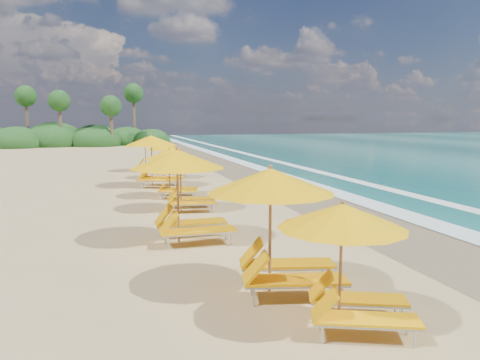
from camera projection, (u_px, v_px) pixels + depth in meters
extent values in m
plane|color=tan|center=(240.00, 212.00, 16.99)|extent=(160.00, 160.00, 0.00)
cube|color=olive|center=(337.00, 206.00, 18.10)|extent=(4.00, 160.00, 0.01)
cube|color=white|center=(370.00, 204.00, 18.52)|extent=(1.20, 160.00, 0.01)
cube|color=white|center=(432.00, 200.00, 19.35)|extent=(0.80, 160.00, 0.01)
cylinder|color=olive|center=(340.00, 267.00, 7.49)|extent=(0.05, 0.05, 2.06)
cone|color=#FFB305|center=(342.00, 216.00, 7.38)|extent=(2.75, 2.75, 0.41)
sphere|color=olive|center=(342.00, 202.00, 7.34)|extent=(0.07, 0.07, 0.07)
cylinder|color=olive|center=(270.00, 232.00, 9.04)|extent=(0.06, 0.06, 2.45)
cone|color=#FFB305|center=(270.00, 181.00, 8.91)|extent=(3.02, 3.02, 0.49)
sphere|color=olive|center=(271.00, 167.00, 8.87)|extent=(0.09, 0.09, 0.09)
cylinder|color=olive|center=(178.00, 197.00, 12.71)|extent=(0.06, 0.06, 2.56)
cone|color=#FFB305|center=(177.00, 159.00, 12.57)|extent=(2.65, 2.65, 0.51)
sphere|color=olive|center=(177.00, 149.00, 12.53)|extent=(0.09, 0.09, 0.09)
cylinder|color=olive|center=(181.00, 181.00, 17.12)|extent=(0.06, 0.06, 2.23)
cone|color=#FFB305|center=(180.00, 157.00, 17.00)|extent=(2.58, 2.58, 0.45)
sphere|color=olive|center=(180.00, 150.00, 16.96)|extent=(0.08, 0.08, 0.08)
cylinder|color=olive|center=(170.00, 174.00, 20.04)|extent=(0.05, 0.05, 2.09)
cone|color=#FFB305|center=(169.00, 154.00, 19.92)|extent=(2.55, 2.55, 0.42)
sphere|color=olive|center=(169.00, 149.00, 19.89)|extent=(0.07, 0.07, 0.07)
cylinder|color=olive|center=(152.00, 162.00, 23.17)|extent=(0.06, 0.06, 2.57)
cone|color=#FFB305|center=(151.00, 140.00, 23.03)|extent=(3.38, 3.38, 0.52)
sphere|color=olive|center=(151.00, 135.00, 22.99)|extent=(0.09, 0.09, 0.09)
cylinder|color=olive|center=(165.00, 161.00, 26.46)|extent=(0.05, 0.05, 2.03)
cone|color=#FFB305|center=(164.00, 146.00, 26.35)|extent=(2.78, 2.78, 0.41)
sphere|color=olive|center=(164.00, 142.00, 26.32)|extent=(0.07, 0.07, 0.07)
cylinder|color=olive|center=(145.00, 155.00, 29.94)|extent=(0.05, 0.05, 2.18)
cone|color=#FFB305|center=(145.00, 141.00, 29.82)|extent=(2.40, 2.40, 0.44)
sphere|color=olive|center=(145.00, 137.00, 29.79)|extent=(0.08, 0.08, 0.08)
ellipsoid|color=#163D14|center=(96.00, 141.00, 58.06)|extent=(6.40, 6.40, 4.16)
ellipsoid|color=#163D14|center=(54.00, 141.00, 57.61)|extent=(7.20, 7.20, 4.68)
ellipsoid|color=#163D14|center=(17.00, 143.00, 54.61)|extent=(6.00, 6.00, 3.90)
ellipsoid|color=#163D14|center=(127.00, 140.00, 61.08)|extent=(5.60, 5.60, 3.64)
ellipsoid|color=#163D14|center=(151.00, 141.00, 60.02)|extent=(5.00, 5.00, 3.25)
cylinder|color=brown|center=(112.00, 126.00, 56.46)|extent=(0.36, 0.36, 5.00)
sphere|color=#163D14|center=(111.00, 106.00, 56.12)|extent=(2.60, 2.60, 2.60)
cylinder|color=brown|center=(60.00, 124.00, 55.70)|extent=(0.36, 0.36, 5.60)
sphere|color=#163D14|center=(59.00, 101.00, 55.33)|extent=(2.60, 2.60, 2.60)
cylinder|color=brown|center=(27.00, 121.00, 56.46)|extent=(0.36, 0.36, 6.20)
sphere|color=#163D14|center=(26.00, 96.00, 56.04)|extent=(2.60, 2.60, 2.60)
cylinder|color=brown|center=(134.00, 119.00, 60.98)|extent=(0.36, 0.36, 6.80)
sphere|color=#163D14|center=(133.00, 93.00, 60.52)|extent=(2.60, 2.60, 2.60)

